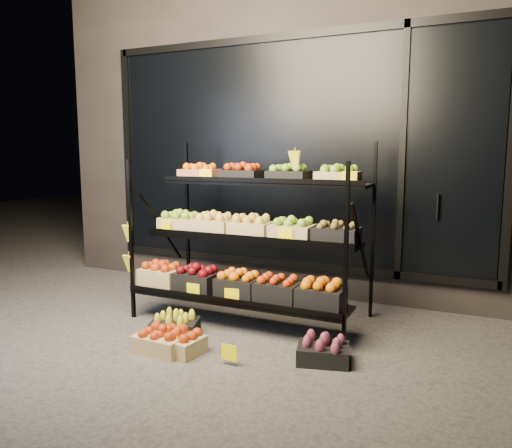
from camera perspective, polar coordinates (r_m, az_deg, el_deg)
The scene contains 9 objects.
ground at distance 4.31m, azimuth -4.35°, elevation -13.12°, with size 24.00×24.00×0.00m, color #514F4C.
building at distance 6.39m, azimuth 7.09°, elevation 9.80°, with size 6.00×2.08×3.50m.
display_rack at distance 4.61m, azimuth -0.94°, elevation -1.49°, with size 2.18×1.02×1.69m.
tag_floor_a at distance 4.07m, azimuth -9.64°, elevation -13.63°, with size 0.13×0.01×0.12m, color #FFE700.
tag_floor_b at distance 3.82m, azimuth -3.08°, elevation -15.02°, with size 0.13×0.01×0.12m, color #FFE700.
floor_crate_left at distance 4.11m, azimuth -10.71°, elevation -12.87°, with size 0.41×0.31×0.20m.
floor_crate_midleft at distance 4.42m, azimuth -9.27°, elevation -11.34°, with size 0.47×0.40×0.20m.
floor_crate_midright at distance 4.08m, azimuth -8.90°, elevation -13.08°, with size 0.41×0.32×0.19m.
floor_crate_right at distance 3.89m, azimuth 7.69°, elevation -14.15°, with size 0.44×0.37×0.20m.
Camera 1 is at (1.98, -3.49, 1.57)m, focal length 35.00 mm.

